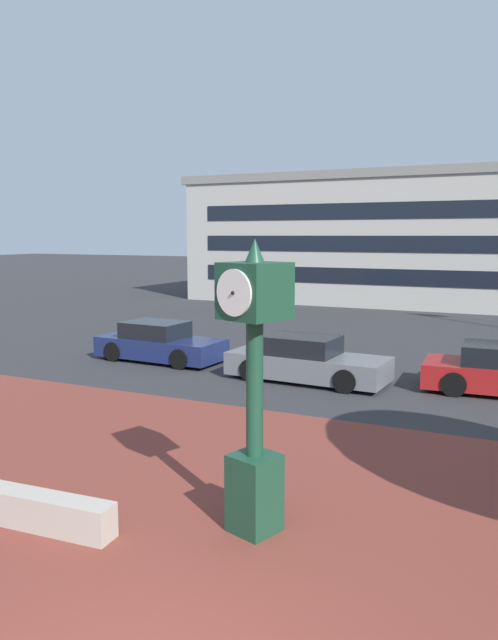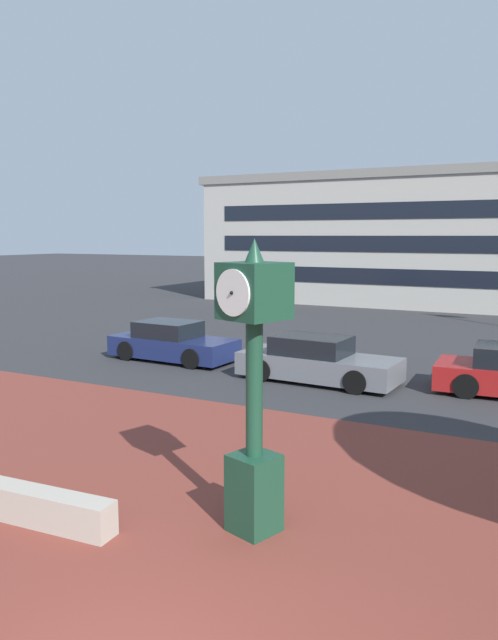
{
  "view_description": "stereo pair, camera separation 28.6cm",
  "coord_description": "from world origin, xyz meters",
  "px_view_note": "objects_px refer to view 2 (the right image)",
  "views": [
    {
      "loc": [
        3.08,
        -3.95,
        4.1
      ],
      "look_at": [
        -0.48,
        3.47,
        2.96
      ],
      "focal_mm": 34.44,
      "sensor_mm": 36.0,
      "label": 1
    },
    {
      "loc": [
        3.33,
        -3.82,
        4.1
      ],
      "look_at": [
        -0.48,
        3.47,
        2.96
      ],
      "focal_mm": 34.44,
      "sensor_mm": 36.0,
      "label": 2
    }
  ],
  "objects_px": {
    "car_street_mid": "(172,343)",
    "civic_building": "(470,239)",
    "car_street_near": "(317,361)",
    "street_clock": "(254,384)"
  },
  "relations": [
    {
      "from": "car_street_mid",
      "to": "civic_building",
      "type": "bearing_deg",
      "value": 167.33
    },
    {
      "from": "car_street_near",
      "to": "civic_building",
      "type": "distance_m",
      "value": 23.16
    },
    {
      "from": "car_street_near",
      "to": "civic_building",
      "type": "height_order",
      "value": "civic_building"
    },
    {
      "from": "street_clock",
      "to": "civic_building",
      "type": "distance_m",
      "value": 31.72
    },
    {
      "from": "street_clock",
      "to": "civic_building",
      "type": "bearing_deg",
      "value": 111.0
    },
    {
      "from": "car_street_mid",
      "to": "car_street_near",
      "type": "bearing_deg",
      "value": 86.26
    },
    {
      "from": "street_clock",
      "to": "car_street_mid",
      "type": "bearing_deg",
      "value": 147.89
    },
    {
      "from": "car_street_mid",
      "to": "civic_building",
      "type": "relative_size",
      "value": 0.14
    },
    {
      "from": "street_clock",
      "to": "car_street_mid",
      "type": "xyz_separation_m",
      "value": [
        -7.81,
        9.31,
        -1.53
      ]
    },
    {
      "from": "street_clock",
      "to": "civic_building",
      "type": "relative_size",
      "value": 0.13
    }
  ]
}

